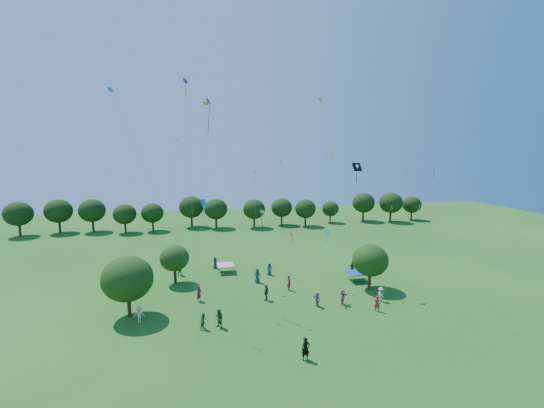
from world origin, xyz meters
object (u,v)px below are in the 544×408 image
Objects in this scene: near_tree_north at (174,258)px; tent_blue at (356,273)px; tent_red_stripe at (225,265)px; man_in_black at (306,349)px; pirate_kite at (356,170)px; near_tree_west at (128,279)px; red_high_kite at (217,136)px; near_tree_east at (370,260)px.

tent_blue is (22.37, -3.62, -2.19)m from near_tree_north.
man_in_black is (4.60, -22.12, -0.11)m from tent_red_stripe.
tent_red_stripe is at bearing 150.46° from pirate_kite.
tent_blue is 0.16× the size of pirate_kite.
near_tree_west is 15.60m from tent_red_stripe.
tent_red_stripe is 22.60m from man_in_black.
red_high_kite reaches higher than near_tree_west.
tent_red_stripe is at bearing 157.91° from tent_blue.
near_tree_north is 22.77m from tent_blue.
pirate_kite is (14.61, -8.28, 13.04)m from tent_red_stripe.
near_tree_west is 3.30× the size of man_in_black.
man_in_black is 23.17m from red_high_kite.
near_tree_north reaches higher than tent_red_stripe.
tent_red_stripe is (10.34, 11.32, -2.87)m from near_tree_west.
pirate_kite is (-1.74, 0.99, 10.58)m from near_tree_east.
man_in_black is at bearing -35.87° from near_tree_west.
near_tree_east reaches higher than man_in_black.
near_tree_west is at bearing -132.40° from tent_red_stripe.
tent_red_stripe is 0.16× the size of pirate_kite.
near_tree_north is (3.92, 8.46, -0.68)m from near_tree_west.
near_tree_west is at bearing 142.05° from man_in_black.
tent_blue is (15.95, -6.47, 0.00)m from tent_red_stripe.
near_tree_north reaches higher than tent_blue.
pirate_kite is (10.01, 13.84, 13.15)m from man_in_black.
near_tree_east is 18.96m from tent_red_stripe.
near_tree_north is at bearing 65.17° from near_tree_west.
man_in_black is (11.02, -19.27, -2.30)m from near_tree_north.
pirate_kite is 0.66× the size of red_high_kite.
pirate_kite reaches higher than near_tree_east.
near_tree_east reaches higher than tent_red_stripe.
man_in_black is at bearing -68.46° from red_high_kite.
tent_red_stripe is at bearing 150.46° from near_tree_east.
near_tree_east reaches higher than tent_blue.
red_high_kite is at bearing -41.31° from near_tree_north.
near_tree_west is 27.11m from pirate_kite.
tent_blue is 13.23m from pirate_kite.
near_tree_east is 0.26× the size of red_high_kite.
near_tree_east is 17.60m from man_in_black.
near_tree_west is at bearing -114.83° from near_tree_north.
man_in_black reaches higher than tent_red_stripe.
near_tree_east is 2.46× the size of tent_blue.
tent_blue is (-0.40, 2.80, -2.46)m from near_tree_east.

